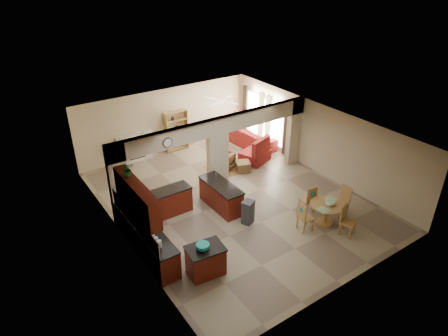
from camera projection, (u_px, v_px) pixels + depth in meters
floor at (233, 200)px, 14.23m from camera, size 10.00×10.00×0.00m
ceiling at (234, 127)px, 12.90m from camera, size 10.00×10.00×0.00m
wall_back at (167, 120)px, 17.20m from camera, size 8.00×0.00×8.00m
wall_front at (350, 244)px, 9.93m from camera, size 8.00×0.00×8.00m
wall_left at (122, 202)px, 11.59m from camera, size 0.00×10.00×10.00m
wall_right at (317, 138)px, 15.54m from camera, size 0.00×10.00×10.00m
partition_left_pier at (119, 184)px, 12.46m from camera, size 0.60×0.25×2.80m
partition_center_pier at (218, 162)px, 14.43m from camera, size 0.80×0.25×2.20m
partition_right_pier at (294, 132)px, 16.12m from camera, size 0.60×0.25×2.80m
partition_header at (217, 126)px, 13.77m from camera, size 8.00×0.25×0.60m
kitchen_counter at (151, 224)px, 12.22m from camera, size 2.52×3.29×1.48m
upper_cabinets at (137, 197)px, 10.85m from camera, size 0.35×2.40×0.90m
peninsula at (221, 196)px, 13.63m from camera, size 0.70×1.85×0.91m
wall_clock at (168, 143)px, 12.69m from camera, size 0.34×0.03×0.34m
rug at (228, 168)px, 16.35m from camera, size 1.60×1.30×0.01m
fireplace at (135, 147)px, 16.66m from camera, size 1.60×0.35×1.20m
shelving_unit at (177, 131)px, 17.48m from camera, size 1.00×0.32×1.80m
window_a at (278, 125)px, 17.29m from camera, size 0.02×0.90×1.90m
window_b at (253, 113)px, 18.53m from camera, size 0.02×0.90×1.90m
glazed_door at (265, 122)px, 17.98m from camera, size 0.02×0.70×2.10m
drape_a_left at (286, 129)px, 16.84m from camera, size 0.10×0.28×2.30m
drape_a_right at (268, 121)px, 17.71m from camera, size 0.10×0.28×2.30m
drape_b_left at (261, 117)px, 18.07m from camera, size 0.10×0.28×2.30m
drape_b_right at (245, 110)px, 18.94m from camera, size 0.10×0.28×2.30m
ceiling_fan at (221, 101)px, 15.93m from camera, size 1.00×1.00×0.10m
kitchen_island at (206, 260)px, 10.81m from camera, size 1.08×0.83×0.87m
teal_bowl at (203, 247)px, 10.51m from camera, size 0.36×0.36×0.17m
trash_can at (248, 213)px, 12.87m from camera, size 0.45×0.42×0.76m
dining_table at (326, 210)px, 12.80m from camera, size 1.07×1.07×0.73m
fruit_bowl at (330, 203)px, 12.62m from camera, size 0.29×0.29×0.15m
sofa at (249, 136)px, 18.18m from camera, size 2.85×1.28×0.81m
chaise at (255, 156)px, 16.79m from camera, size 1.40×1.28×0.46m
armchair at (224, 161)px, 16.18m from camera, size 0.98×0.99×0.69m
ottoman at (243, 166)px, 16.05m from camera, size 0.71×0.71×0.40m
plant at (127, 169)px, 10.88m from camera, size 0.40×0.35×0.41m
chair_north at (309, 199)px, 13.30m from camera, size 0.45×0.45×1.02m
chair_east at (343, 200)px, 13.24m from camera, size 0.44×0.44×1.02m
chair_south at (346, 219)px, 12.30m from camera, size 0.53×0.53×1.02m
chair_west at (304, 216)px, 12.43m from camera, size 0.47×0.47×1.02m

